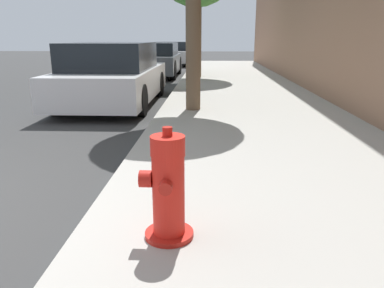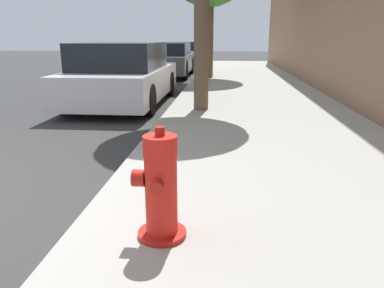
# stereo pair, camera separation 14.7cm
# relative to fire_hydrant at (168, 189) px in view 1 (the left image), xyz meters

# --- Properties ---
(sidewalk_slab) EXTENTS (3.53, 40.00, 0.16)m
(sidewalk_slab) POSITION_rel_fire_hydrant_xyz_m (1.08, 0.31, -0.43)
(sidewalk_slab) COLOR #A8A59E
(sidewalk_slab) RESTS_ON ground_plane
(fire_hydrant) EXTENTS (0.36, 0.36, 0.78)m
(fire_hydrant) POSITION_rel_fire_hydrant_xyz_m (0.00, 0.00, 0.00)
(fire_hydrant) COLOR red
(fire_hydrant) RESTS_ON sidewalk_slab
(parked_car_near) EXTENTS (1.87, 4.30, 1.38)m
(parked_car_near) POSITION_rel_fire_hydrant_xyz_m (-1.90, 6.11, 0.16)
(parked_car_near) COLOR silver
(parked_car_near) RESTS_ON ground_plane
(parked_car_mid) EXTENTS (1.87, 4.01, 1.29)m
(parked_car_mid) POSITION_rel_fire_hydrant_xyz_m (-1.89, 12.52, 0.13)
(parked_car_mid) COLOR #4C5156
(parked_car_mid) RESTS_ON ground_plane
(parked_car_far) EXTENTS (1.89, 4.35, 1.26)m
(parked_car_far) POSITION_rel_fire_hydrant_xyz_m (-1.80, 18.99, 0.12)
(parked_car_far) COLOR #B7B7BC
(parked_car_far) RESTS_ON ground_plane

